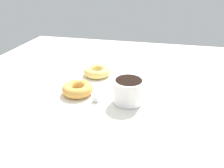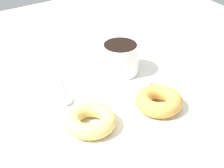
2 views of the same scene
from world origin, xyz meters
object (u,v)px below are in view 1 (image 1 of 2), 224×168
coffee_cup (129,90)px  sugar_cube (96,98)px  donut_far (97,71)px  spoon (127,77)px  donut_near_cup (78,89)px

coffee_cup → sugar_cube: (-1.81, 9.63, -2.81)cm
coffee_cup → donut_far: coffee_cup is taller
spoon → donut_far: bearing=88.5°
donut_far → spoon: bearing=-91.5°
coffee_cup → sugar_cube: coffee_cup is taller
sugar_cube → coffee_cup: bearing=-79.4°
spoon → coffee_cup: bearing=-169.3°
coffee_cup → donut_near_cup: size_ratio=1.03×
donut_far → sugar_cube: (-18.11, -5.11, -0.59)cm
donut_near_cup → sugar_cube: 7.73cm
sugar_cube → spoon: bearing=-20.4°
donut_near_cup → donut_far: (15.16, -2.00, -0.11)cm
donut_near_cup → sugar_cube: (-2.95, -7.11, -0.70)cm
donut_near_cup → sugar_cube: size_ratio=5.25×
donut_far → sugar_cube: size_ratio=5.34×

